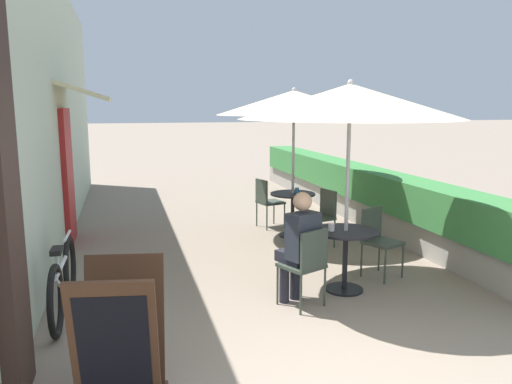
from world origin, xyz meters
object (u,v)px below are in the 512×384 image
at_px(cafe_chair_mid_right, 322,213).
at_px(patio_umbrella_mid, 294,103).
at_px(cafe_chair_near_left, 307,261).
at_px(coffee_cup_mid, 297,190).
at_px(coffee_cup_near, 331,227).
at_px(cafe_chair_near_right, 378,236).
at_px(seated_patron_near_left, 299,243).
at_px(bicycle_leaning, 63,281).
at_px(patio_table_near, 345,248).
at_px(patio_table_mid, 293,206).
at_px(menu_board, 120,337).
at_px(cafe_chair_mid_left, 267,199).
at_px(patio_umbrella_near, 350,102).

bearing_deg(cafe_chair_mid_right, patio_umbrella_mid, 6.15).
relative_size(cafe_chair_near_left, coffee_cup_mid, 9.67).
distance_m(coffee_cup_near, patio_umbrella_mid, 2.88).
height_order(cafe_chair_near_right, coffee_cup_near, cafe_chair_near_right).
height_order(seated_patron_near_left, bicycle_leaning, seated_patron_near_left).
distance_m(patio_table_near, coffee_cup_mid, 2.51).
xyz_separation_m(patio_table_near, patio_table_mid, (0.22, 2.49, 0.00)).
xyz_separation_m(seated_patron_near_left, coffee_cup_mid, (0.95, 2.74, 0.08)).
relative_size(cafe_chair_near_right, cafe_chair_mid_right, 1.00).
relative_size(cafe_chair_near_right, menu_board, 0.84).
bearing_deg(cafe_chair_mid_left, seated_patron_near_left, -24.67).
xyz_separation_m(patio_umbrella_mid, cafe_chair_mid_left, (-0.25, 0.67, -1.67)).
xyz_separation_m(cafe_chair_mid_left, menu_board, (-2.49, -4.82, -0.00)).
relative_size(patio_table_near, menu_board, 0.71).
distance_m(patio_umbrella_mid, bicycle_leaning, 4.47).
bearing_deg(patio_table_mid, patio_table_near, -95.06).
bearing_deg(cafe_chair_mid_left, patio_umbrella_mid, 6.15).
height_order(patio_table_near, patio_table_mid, same).
xyz_separation_m(patio_umbrella_mid, bicycle_leaning, (-3.32, -2.37, -1.82)).
xyz_separation_m(cafe_chair_near_left, cafe_chair_mid_left, (0.59, 3.52, 0.00)).
bearing_deg(cafe_chair_mid_left, patio_table_near, -13.68).
xyz_separation_m(cafe_chair_near_left, seated_patron_near_left, (-0.05, 0.10, 0.17)).
bearing_deg(bicycle_leaning, patio_umbrella_near, -0.81).
relative_size(cafe_chair_mid_left, menu_board, 0.84).
bearing_deg(seated_patron_near_left, menu_board, -167.29).
bearing_deg(cafe_chair_mid_right, cafe_chair_mid_left, 6.15).
height_order(cafe_chair_near_right, bicycle_leaning, cafe_chair_near_right).
height_order(seated_patron_near_left, cafe_chair_near_right, seated_patron_near_left).
distance_m(patio_umbrella_near, cafe_chair_near_right, 1.81).
bearing_deg(coffee_cup_mid, menu_board, -124.18).
distance_m(cafe_chair_near_right, coffee_cup_mid, 2.16).
relative_size(seated_patron_near_left, patio_umbrella_mid, 0.50).
height_order(cafe_chair_near_left, cafe_chair_near_right, same).
distance_m(patio_table_near, patio_umbrella_near, 1.67).
relative_size(coffee_cup_near, menu_board, 0.09).
bearing_deg(coffee_cup_near, cafe_chair_near_left, -139.22).
bearing_deg(seated_patron_near_left, patio_umbrella_near, -2.85).
relative_size(patio_table_near, bicycle_leaning, 0.42).
relative_size(cafe_chair_near_left, seated_patron_near_left, 0.70).
height_order(patio_umbrella_near, cafe_chair_near_right, patio_umbrella_near).
distance_m(patio_umbrella_near, bicycle_leaning, 3.59).
distance_m(seated_patron_near_left, cafe_chair_near_right, 1.43).
distance_m(coffee_cup_near, cafe_chair_mid_right, 1.93).
distance_m(patio_table_near, cafe_chair_mid_left, 3.16).
bearing_deg(patio_umbrella_mid, cafe_chair_near_right, -79.52).
distance_m(cafe_chair_near_left, menu_board, 2.31).
bearing_deg(cafe_chair_mid_right, menu_board, 125.19).
xyz_separation_m(coffee_cup_mid, bicycle_leaning, (-3.38, -2.36, -0.40)).
height_order(patio_umbrella_mid, menu_board, patio_umbrella_mid).
bearing_deg(coffee_cup_mid, cafe_chair_mid_left, 114.63).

